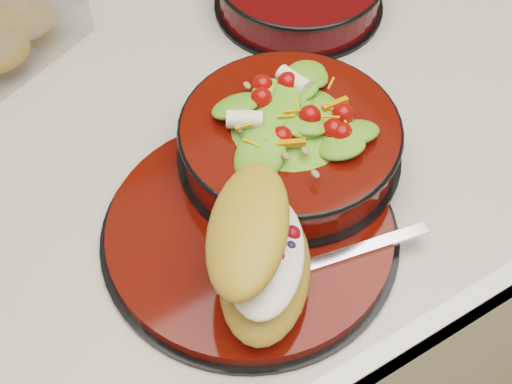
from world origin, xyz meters
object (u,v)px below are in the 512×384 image
island_counter (236,288)px  dinner_plate (251,231)px  croissant (262,253)px  fork (341,255)px  salad_bowl (290,133)px

island_counter → dinner_plate: dinner_plate is taller
island_counter → croissant: 0.58m
island_counter → fork: (-0.02, -0.26, 0.47)m
salad_bowl → fork: bearing=-101.3°
dinner_plate → fork: fork is taller
island_counter → dinner_plate: (-0.08, -0.18, 0.46)m
dinner_plate → fork: bearing=-54.3°
salad_bowl → fork: 0.14m
croissant → fork: (0.08, -0.02, -0.04)m
salad_bowl → fork: size_ratio=1.40×
salad_bowl → croissant: (-0.11, -0.12, 0.01)m
island_counter → salad_bowl: 0.52m
island_counter → fork: bearing=-94.8°
island_counter → salad_bowl: size_ratio=5.03×
dinner_plate → fork: (0.06, -0.08, 0.01)m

